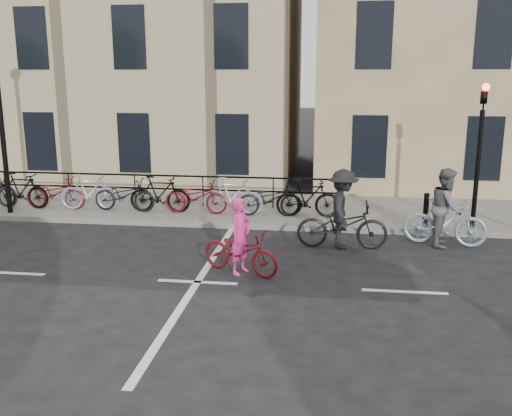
# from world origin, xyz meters

# --- Properties ---
(ground) EXTENTS (120.00, 120.00, 0.00)m
(ground) POSITION_xyz_m (0.00, 0.00, 0.00)
(ground) COLOR black
(ground) RESTS_ON ground
(sidewalk) EXTENTS (46.00, 4.00, 0.15)m
(sidewalk) POSITION_xyz_m (-4.00, 6.00, 0.07)
(sidewalk) COLOR slate
(sidewalk) RESTS_ON ground
(building_east) EXTENTS (14.00, 10.00, 12.00)m
(building_east) POSITION_xyz_m (9.00, 13.00, 6.15)
(building_east) COLOR #97845B
(building_east) RESTS_ON sidewalk
(building_west) EXTENTS (20.00, 10.00, 10.00)m
(building_west) POSITION_xyz_m (-9.00, 13.00, 5.15)
(building_west) COLOR tan
(building_west) RESTS_ON sidewalk
(traffic_light) EXTENTS (0.18, 0.30, 3.90)m
(traffic_light) POSITION_xyz_m (6.20, 4.34, 2.45)
(traffic_light) COLOR black
(traffic_light) RESTS_ON sidewalk
(bollard_east) EXTENTS (0.14, 0.14, 0.90)m
(bollard_east) POSITION_xyz_m (5.00, 4.25, 0.60)
(bollard_east) COLOR black
(bollard_east) RESTS_ON sidewalk
(parked_bikes) EXTENTS (11.45, 1.23, 1.05)m
(parked_bikes) POSITION_xyz_m (-2.82, 5.04, 0.65)
(parked_bikes) COLOR black
(parked_bikes) RESTS_ON sidewalk
(cyclist_pink) EXTENTS (1.88, 1.31, 1.59)m
(cyclist_pink) POSITION_xyz_m (0.76, 0.65, 0.55)
(cyclist_pink) COLOR maroon
(cyclist_pink) RESTS_ON ground
(cyclist_grey) EXTENTS (2.00, 1.04, 1.87)m
(cyclist_grey) POSITION_xyz_m (5.29, 3.22, 0.76)
(cyclist_grey) COLOR #8EA9B9
(cyclist_grey) RESTS_ON ground
(cyclist_dark) EXTENTS (2.12, 1.22, 1.88)m
(cyclist_dark) POSITION_xyz_m (2.85, 2.69, 0.74)
(cyclist_dark) COLOR black
(cyclist_dark) RESTS_ON ground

